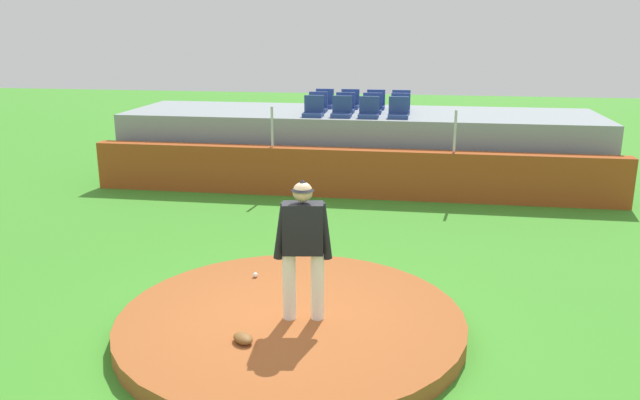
# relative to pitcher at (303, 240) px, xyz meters

# --- Properties ---
(ground_plane) EXTENTS (60.00, 60.00, 0.00)m
(ground_plane) POSITION_rel_pitcher_xyz_m (-0.18, 0.06, -1.28)
(ground_plane) COLOR #3C8C26
(pitchers_mound) EXTENTS (4.50, 4.50, 0.22)m
(pitchers_mound) POSITION_rel_pitcher_xyz_m (-0.18, 0.06, -1.17)
(pitchers_mound) COLOR #9E5226
(pitchers_mound) RESTS_ON ground_plane
(pitcher) EXTENTS (0.75, 0.34, 1.83)m
(pitcher) POSITION_rel_pitcher_xyz_m (0.00, 0.00, 0.00)
(pitcher) COLOR white
(pitcher) RESTS_ON pitchers_mound
(baseball) EXTENTS (0.07, 0.07, 0.07)m
(baseball) POSITION_rel_pitcher_xyz_m (-0.96, 1.23, -1.02)
(baseball) COLOR white
(baseball) RESTS_ON pitchers_mound
(fielding_glove) EXTENTS (0.35, 0.35, 0.11)m
(fielding_glove) POSITION_rel_pitcher_xyz_m (-0.59, -0.75, -1.01)
(fielding_glove) COLOR brown
(fielding_glove) RESTS_ON pitchers_mound
(brick_barrier) EXTENTS (12.29, 0.40, 1.12)m
(brick_barrier) POSITION_rel_pitcher_xyz_m (-0.18, 6.88, -0.72)
(brick_barrier) COLOR #A1451B
(brick_barrier) RESTS_ON ground_plane
(fence_post_left) EXTENTS (0.06, 0.06, 0.94)m
(fence_post_left) POSITION_rel_pitcher_xyz_m (-2.01, 6.88, 0.31)
(fence_post_left) COLOR silver
(fence_post_left) RESTS_ON brick_barrier
(fence_post_right) EXTENTS (0.06, 0.06, 0.94)m
(fence_post_right) POSITION_rel_pitcher_xyz_m (2.15, 6.88, 0.31)
(fence_post_right) COLOR silver
(fence_post_right) RESTS_ON brick_barrier
(bleacher_platform) EXTENTS (11.98, 3.15, 1.71)m
(bleacher_platform) POSITION_rel_pitcher_xyz_m (-0.18, 8.96, -0.42)
(bleacher_platform) COLOR gray
(bleacher_platform) RESTS_ON ground_plane
(stadium_chair_0) EXTENTS (0.48, 0.44, 0.50)m
(stadium_chair_0) POSITION_rel_pitcher_xyz_m (-1.21, 7.90, 0.59)
(stadium_chair_0) COLOR navy
(stadium_chair_0) RESTS_ON bleacher_platform
(stadium_chair_1) EXTENTS (0.48, 0.44, 0.50)m
(stadium_chair_1) POSITION_rel_pitcher_xyz_m (-0.52, 7.92, 0.59)
(stadium_chair_1) COLOR navy
(stadium_chair_1) RESTS_ON bleacher_platform
(stadium_chair_2) EXTENTS (0.48, 0.44, 0.50)m
(stadium_chair_2) POSITION_rel_pitcher_xyz_m (0.14, 7.89, 0.59)
(stadium_chair_2) COLOR navy
(stadium_chair_2) RESTS_ON bleacher_platform
(stadium_chair_3) EXTENTS (0.48, 0.44, 0.50)m
(stadium_chair_3) POSITION_rel_pitcher_xyz_m (0.85, 7.94, 0.59)
(stadium_chair_3) COLOR navy
(stadium_chair_3) RESTS_ON bleacher_platform
(stadium_chair_4) EXTENTS (0.48, 0.44, 0.50)m
(stadium_chair_4) POSITION_rel_pitcher_xyz_m (-1.25, 8.78, 0.59)
(stadium_chair_4) COLOR navy
(stadium_chair_4) RESTS_ON bleacher_platform
(stadium_chair_5) EXTENTS (0.48, 0.44, 0.50)m
(stadium_chair_5) POSITION_rel_pitcher_xyz_m (-0.54, 8.74, 0.59)
(stadium_chair_5) COLOR navy
(stadium_chair_5) RESTS_ON bleacher_platform
(stadium_chair_6) EXTENTS (0.48, 0.44, 0.50)m
(stadium_chair_6) POSITION_rel_pitcher_xyz_m (0.16, 8.74, 0.59)
(stadium_chair_6) COLOR navy
(stadium_chair_6) RESTS_ON bleacher_platform
(stadium_chair_7) EXTENTS (0.48, 0.44, 0.50)m
(stadium_chair_7) POSITION_rel_pitcher_xyz_m (0.86, 8.77, 0.59)
(stadium_chair_7) COLOR navy
(stadium_chair_7) RESTS_ON bleacher_platform
(stadium_chair_8) EXTENTS (0.48, 0.44, 0.50)m
(stadium_chair_8) POSITION_rel_pitcher_xyz_m (-1.20, 9.60, 0.59)
(stadium_chair_8) COLOR navy
(stadium_chair_8) RESTS_ON bleacher_platform
(stadium_chair_9) EXTENTS (0.48, 0.44, 0.50)m
(stadium_chair_9) POSITION_rel_pitcher_xyz_m (-0.51, 9.61, 0.59)
(stadium_chair_9) COLOR navy
(stadium_chair_9) RESTS_ON bleacher_platform
(stadium_chair_10) EXTENTS (0.48, 0.44, 0.50)m
(stadium_chair_10) POSITION_rel_pitcher_xyz_m (0.18, 9.58, 0.59)
(stadium_chair_10) COLOR navy
(stadium_chair_10) RESTS_ON bleacher_platform
(stadium_chair_11) EXTENTS (0.48, 0.44, 0.50)m
(stadium_chair_11) POSITION_rel_pitcher_xyz_m (0.85, 9.58, 0.59)
(stadium_chair_11) COLOR navy
(stadium_chair_11) RESTS_ON bleacher_platform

